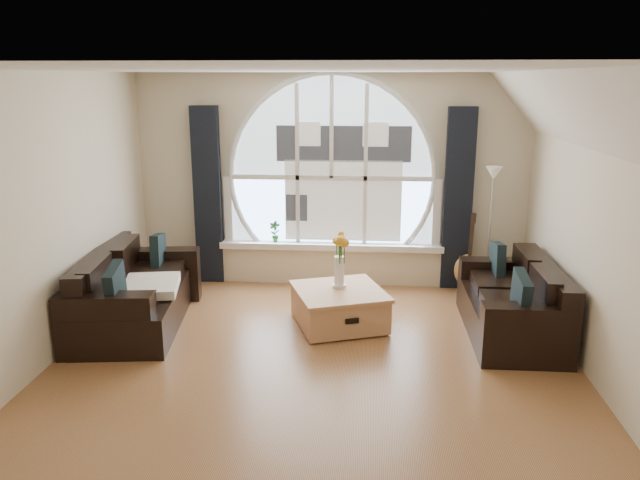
# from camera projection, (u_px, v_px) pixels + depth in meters

# --- Properties ---
(ground) EXTENTS (5.00, 5.50, 0.01)m
(ground) POSITION_uv_depth(u_px,v_px,m) (312.00, 376.00, 5.63)
(ground) COLOR brown
(ground) RESTS_ON ground
(ceiling) EXTENTS (5.00, 5.50, 0.01)m
(ceiling) POSITION_uv_depth(u_px,v_px,m) (311.00, 69.00, 4.94)
(ceiling) COLOR silver
(ceiling) RESTS_ON ground
(wall_back) EXTENTS (5.00, 0.01, 2.70)m
(wall_back) POSITION_uv_depth(u_px,v_px,m) (332.00, 181.00, 7.94)
(wall_back) COLOR beige
(wall_back) RESTS_ON ground
(wall_front) EXTENTS (5.00, 0.01, 2.70)m
(wall_front) POSITION_uv_depth(u_px,v_px,m) (251.00, 389.00, 2.64)
(wall_front) COLOR beige
(wall_front) RESTS_ON ground
(wall_left) EXTENTS (0.01, 5.50, 2.70)m
(wall_left) POSITION_uv_depth(u_px,v_px,m) (31.00, 227.00, 5.48)
(wall_left) COLOR beige
(wall_left) RESTS_ON ground
(wall_right) EXTENTS (0.01, 5.50, 2.70)m
(wall_right) POSITION_uv_depth(u_px,v_px,m) (613.00, 239.00, 5.09)
(wall_right) COLOR beige
(wall_right) RESTS_ON ground
(attic_slope) EXTENTS (0.92, 5.50, 0.72)m
(attic_slope) POSITION_uv_depth(u_px,v_px,m) (589.00, 115.00, 4.86)
(attic_slope) COLOR silver
(attic_slope) RESTS_ON ground
(arched_window) EXTENTS (2.60, 0.06, 2.15)m
(arched_window) POSITION_uv_depth(u_px,v_px,m) (332.00, 160.00, 7.84)
(arched_window) COLOR silver
(arched_window) RESTS_ON wall_back
(window_sill) EXTENTS (2.90, 0.22, 0.08)m
(window_sill) POSITION_uv_depth(u_px,v_px,m) (331.00, 246.00, 8.06)
(window_sill) COLOR white
(window_sill) RESTS_ON wall_back
(window_frame) EXTENTS (2.76, 0.08, 2.15)m
(window_frame) POSITION_uv_depth(u_px,v_px,m) (331.00, 160.00, 7.81)
(window_frame) COLOR white
(window_frame) RESTS_ON wall_back
(neighbor_house) EXTENTS (1.70, 0.02, 1.50)m
(neighbor_house) POSITION_uv_depth(u_px,v_px,m) (343.00, 170.00, 7.85)
(neighbor_house) COLOR silver
(neighbor_house) RESTS_ON wall_back
(curtain_left) EXTENTS (0.35, 0.12, 2.30)m
(curtain_left) POSITION_uv_depth(u_px,v_px,m) (208.00, 196.00, 8.00)
(curtain_left) COLOR black
(curtain_left) RESTS_ON ground
(curtain_right) EXTENTS (0.35, 0.12, 2.30)m
(curtain_right) POSITION_uv_depth(u_px,v_px,m) (458.00, 200.00, 7.75)
(curtain_right) COLOR black
(curtain_right) RESTS_ON ground
(sofa_left) EXTENTS (1.15, 1.96, 0.83)m
(sofa_left) POSITION_uv_depth(u_px,v_px,m) (136.00, 290.00, 6.71)
(sofa_left) COLOR black
(sofa_left) RESTS_ON ground
(sofa_right) EXTENTS (0.88, 1.74, 0.77)m
(sofa_right) POSITION_uv_depth(u_px,v_px,m) (511.00, 298.00, 6.47)
(sofa_right) COLOR black
(sofa_right) RESTS_ON ground
(coffee_chest) EXTENTS (1.18, 1.18, 0.45)m
(coffee_chest) POSITION_uv_depth(u_px,v_px,m) (339.00, 306.00, 6.74)
(coffee_chest) COLOR tan
(coffee_chest) RESTS_ON ground
(throw_blanket) EXTENTS (0.64, 0.64, 0.10)m
(throw_blanket) POSITION_uv_depth(u_px,v_px,m) (151.00, 286.00, 6.54)
(throw_blanket) COLOR silver
(throw_blanket) RESTS_ON sofa_left
(vase_flowers) EXTENTS (0.24, 0.24, 0.70)m
(vase_flowers) POSITION_uv_depth(u_px,v_px,m) (339.00, 253.00, 6.68)
(vase_flowers) COLOR white
(vase_flowers) RESTS_ON coffee_chest
(floor_lamp) EXTENTS (0.24, 0.24, 1.60)m
(floor_lamp) POSITION_uv_depth(u_px,v_px,m) (490.00, 231.00, 7.63)
(floor_lamp) COLOR #B2B2B2
(floor_lamp) RESTS_ON ground
(guitar) EXTENTS (0.42, 0.34, 1.06)m
(guitar) POSITION_uv_depth(u_px,v_px,m) (470.00, 253.00, 7.66)
(guitar) COLOR olive
(guitar) RESTS_ON ground
(potted_plant) EXTENTS (0.16, 0.12, 0.28)m
(potted_plant) POSITION_uv_depth(u_px,v_px,m) (275.00, 232.00, 8.07)
(potted_plant) COLOR #1E6023
(potted_plant) RESTS_ON window_sill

